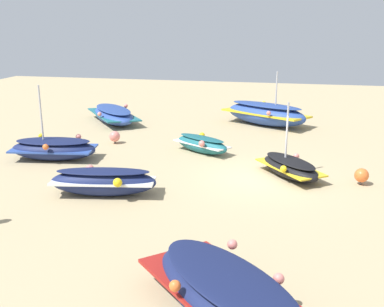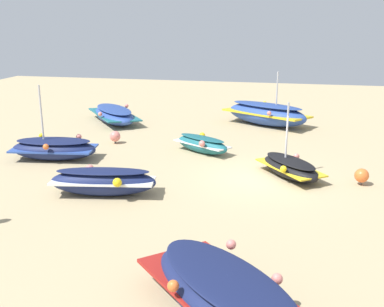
{
  "view_description": "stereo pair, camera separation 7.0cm",
  "coord_description": "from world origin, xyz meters",
  "px_view_note": "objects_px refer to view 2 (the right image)",
  "views": [
    {
      "loc": [
        18.11,
        0.98,
        6.3
      ],
      "look_at": [
        0.08,
        -2.82,
        0.9
      ],
      "focal_mm": 43.61,
      "sensor_mm": 36.0,
      "label": 1
    },
    {
      "loc": [
        18.09,
        1.05,
        6.3
      ],
      "look_at": [
        0.08,
        -2.82,
        0.9
      ],
      "focal_mm": 43.61,
      "sensor_mm": 36.0,
      "label": 2
    }
  ],
  "objects_px": {
    "fishing_boat_1": "(202,144)",
    "fishing_boat_2": "(114,114)",
    "fishing_boat_4": "(103,181)",
    "fishing_boat_6": "(54,148)",
    "fishing_boat_0": "(267,113)",
    "fishing_boat_3": "(226,294)",
    "fishing_boat_5": "(290,167)",
    "mooring_buoy_1": "(362,176)",
    "mooring_buoy_0": "(115,136)"
  },
  "relations": [
    {
      "from": "fishing_boat_0",
      "to": "fishing_boat_2",
      "type": "xyz_separation_m",
      "value": [
        1.25,
        -9.29,
        -0.22
      ]
    },
    {
      "from": "fishing_boat_4",
      "to": "fishing_boat_6",
      "type": "distance_m",
      "value": 5.45
    },
    {
      "from": "fishing_boat_2",
      "to": "fishing_boat_3",
      "type": "height_order",
      "value": "fishing_boat_3"
    },
    {
      "from": "fishing_boat_3",
      "to": "fishing_boat_4",
      "type": "distance_m",
      "value": 8.33
    },
    {
      "from": "fishing_boat_5",
      "to": "mooring_buoy_1",
      "type": "relative_size",
      "value": 5.0
    },
    {
      "from": "fishing_boat_3",
      "to": "mooring_buoy_1",
      "type": "xyz_separation_m",
      "value": [
        -9.41,
        3.98,
        -0.18
      ]
    },
    {
      "from": "fishing_boat_1",
      "to": "fishing_boat_3",
      "type": "bearing_deg",
      "value": -46.12
    },
    {
      "from": "fishing_boat_3",
      "to": "mooring_buoy_0",
      "type": "xyz_separation_m",
      "value": [
        -13.29,
        -7.68,
        -0.19
      ]
    },
    {
      "from": "fishing_boat_4",
      "to": "mooring_buoy_0",
      "type": "bearing_deg",
      "value": -81.57
    },
    {
      "from": "fishing_boat_1",
      "to": "fishing_boat_2",
      "type": "height_order",
      "value": "fishing_boat_2"
    },
    {
      "from": "fishing_boat_2",
      "to": "fishing_boat_5",
      "type": "relative_size",
      "value": 1.53
    },
    {
      "from": "fishing_boat_0",
      "to": "mooring_buoy_0",
      "type": "relative_size",
      "value": 8.66
    },
    {
      "from": "fishing_boat_1",
      "to": "fishing_boat_4",
      "type": "distance_m",
      "value": 6.74
    },
    {
      "from": "fishing_boat_2",
      "to": "fishing_boat_4",
      "type": "height_order",
      "value": "fishing_boat_4"
    },
    {
      "from": "fishing_boat_0",
      "to": "fishing_boat_5",
      "type": "xyz_separation_m",
      "value": [
        9.5,
        1.52,
        -0.3
      ]
    },
    {
      "from": "fishing_boat_5",
      "to": "mooring_buoy_1",
      "type": "distance_m",
      "value": 2.77
    },
    {
      "from": "fishing_boat_1",
      "to": "fishing_boat_3",
      "type": "relative_size",
      "value": 0.65
    },
    {
      "from": "fishing_boat_6",
      "to": "mooring_buoy_0",
      "type": "height_order",
      "value": "fishing_boat_6"
    },
    {
      "from": "mooring_buoy_1",
      "to": "fishing_boat_5",
      "type": "bearing_deg",
      "value": -97.97
    },
    {
      "from": "fishing_boat_2",
      "to": "mooring_buoy_1",
      "type": "distance_m",
      "value": 16.07
    },
    {
      "from": "fishing_boat_1",
      "to": "fishing_boat_4",
      "type": "relative_size",
      "value": 0.77
    },
    {
      "from": "fishing_boat_3",
      "to": "fishing_boat_6",
      "type": "distance_m",
      "value": 13.77
    },
    {
      "from": "fishing_boat_2",
      "to": "fishing_boat_6",
      "type": "relative_size",
      "value": 1.25
    },
    {
      "from": "fishing_boat_0",
      "to": "fishing_boat_4",
      "type": "xyz_separation_m",
      "value": [
        12.97,
        -5.16,
        -0.18
      ]
    },
    {
      "from": "fishing_boat_2",
      "to": "fishing_boat_4",
      "type": "relative_size",
      "value": 1.26
    },
    {
      "from": "fishing_boat_5",
      "to": "fishing_boat_6",
      "type": "relative_size",
      "value": 0.82
    },
    {
      "from": "fishing_boat_4",
      "to": "fishing_boat_2",
      "type": "bearing_deg",
      "value": -80.0
    },
    {
      "from": "fishing_boat_1",
      "to": "fishing_boat_5",
      "type": "distance_m",
      "value": 5.04
    },
    {
      "from": "fishing_boat_4",
      "to": "fishing_boat_0",
      "type": "bearing_deg",
      "value": -121.1
    },
    {
      "from": "fishing_boat_2",
      "to": "fishing_boat_3",
      "type": "distance_m",
      "value": 20.42
    },
    {
      "from": "fishing_boat_2",
      "to": "mooring_buoy_0",
      "type": "relative_size",
      "value": 7.76
    },
    {
      "from": "fishing_boat_5",
      "to": "mooring_buoy_0",
      "type": "distance_m",
      "value": 9.58
    },
    {
      "from": "fishing_boat_1",
      "to": "fishing_boat_6",
      "type": "height_order",
      "value": "fishing_boat_6"
    },
    {
      "from": "fishing_boat_1",
      "to": "fishing_boat_5",
      "type": "xyz_separation_m",
      "value": [
        2.79,
        4.19,
        -0.02
      ]
    },
    {
      "from": "mooring_buoy_0",
      "to": "fishing_boat_6",
      "type": "bearing_deg",
      "value": -28.05
    },
    {
      "from": "fishing_boat_5",
      "to": "mooring_buoy_0",
      "type": "relative_size",
      "value": 5.06
    },
    {
      "from": "mooring_buoy_0",
      "to": "fishing_boat_1",
      "type": "bearing_deg",
      "value": 81.5
    },
    {
      "from": "fishing_boat_0",
      "to": "fishing_boat_4",
      "type": "height_order",
      "value": "fishing_boat_0"
    },
    {
      "from": "fishing_boat_4",
      "to": "mooring_buoy_0",
      "type": "distance_m",
      "value": 7.33
    },
    {
      "from": "fishing_boat_3",
      "to": "fishing_boat_6",
      "type": "bearing_deg",
      "value": 178.47
    },
    {
      "from": "fishing_boat_0",
      "to": "fishing_boat_1",
      "type": "relative_size",
      "value": 1.83
    },
    {
      "from": "fishing_boat_0",
      "to": "fishing_boat_1",
      "type": "bearing_deg",
      "value": 97.02
    },
    {
      "from": "fishing_boat_4",
      "to": "mooring_buoy_0",
      "type": "xyz_separation_m",
      "value": [
        -6.97,
        -2.25,
        -0.16
      ]
    },
    {
      "from": "mooring_buoy_1",
      "to": "fishing_boat_3",
      "type": "bearing_deg",
      "value": -22.95
    },
    {
      "from": "fishing_boat_0",
      "to": "fishing_boat_3",
      "type": "distance_m",
      "value": 19.29
    },
    {
      "from": "fishing_boat_6",
      "to": "mooring_buoy_1",
      "type": "distance_m",
      "value": 13.4
    },
    {
      "from": "fishing_boat_1",
      "to": "mooring_buoy_1",
      "type": "bearing_deg",
      "value": 6.07
    },
    {
      "from": "fishing_boat_0",
      "to": "fishing_boat_5",
      "type": "relative_size",
      "value": 1.71
    },
    {
      "from": "mooring_buoy_1",
      "to": "fishing_boat_2",
      "type": "bearing_deg",
      "value": -122.5
    },
    {
      "from": "fishing_boat_1",
      "to": "fishing_boat_2",
      "type": "xyz_separation_m",
      "value": [
        -5.46,
        -6.61,
        0.07
      ]
    }
  ]
}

